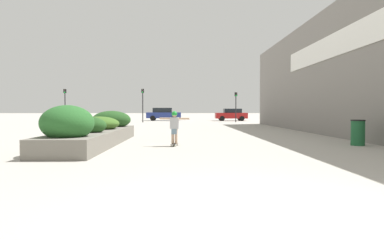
{
  "coord_description": "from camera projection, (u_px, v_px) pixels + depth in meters",
  "views": [
    {
      "loc": [
        -0.86,
        -4.43,
        1.37
      ],
      "look_at": [
        -0.41,
        13.59,
        0.85
      ],
      "focal_mm": 32.0,
      "sensor_mm": 36.0,
      "label": 1
    }
  ],
  "objects": [
    {
      "name": "ground_plane",
      "position": [
        249.0,
        215.0,
        4.49
      ],
      "size": [
        300.0,
        300.0,
        0.0
      ],
      "primitive_type": "plane",
      "color": "#ADA89E"
    },
    {
      "name": "building_wall_right",
      "position": [
        345.0,
        68.0,
        16.82
      ],
      "size": [
        0.67,
        34.56,
        6.86
      ],
      "color": "gray",
      "rests_on": "ground_plane"
    },
    {
      "name": "planter_box",
      "position": [
        95.0,
        130.0,
        13.53
      ],
      "size": [
        1.86,
        8.78,
        1.53
      ],
      "color": "slate",
      "rests_on": "ground_plane"
    },
    {
      "name": "skateboard",
      "position": [
        174.0,
        144.0,
        13.09
      ],
      "size": [
        0.29,
        0.6,
        0.09
      ],
      "rotation": [
        0.0,
        0.0,
        -0.2
      ],
      "color": "black",
      "rests_on": "ground_plane"
    },
    {
      "name": "skateboarder",
      "position": [
        174.0,
        124.0,
        13.07
      ],
      "size": [
        1.15,
        0.3,
        1.25
      ],
      "rotation": [
        0.0,
        0.0,
        -0.2
      ],
      "color": "tan",
      "rests_on": "skateboard"
    },
    {
      "name": "trash_bin",
      "position": [
        358.0,
        133.0,
        13.25
      ],
      "size": [
        0.54,
        0.54,
        1.0
      ],
      "color": "#1E5B33",
      "rests_on": "ground_plane"
    },
    {
      "name": "car_leftmost",
      "position": [
        164.0,
        114.0,
        44.73
      ],
      "size": [
        4.47,
        2.04,
        1.67
      ],
      "rotation": [
        0.0,
        0.0,
        -1.57
      ],
      "color": "navy",
      "rests_on": "ground_plane"
    },
    {
      "name": "car_center_left",
      "position": [
        231.0,
        114.0,
        44.11
      ],
      "size": [
        4.04,
        2.04,
        1.56
      ],
      "rotation": [
        0.0,
        0.0,
        1.57
      ],
      "color": "maroon",
      "rests_on": "ground_plane"
    },
    {
      "name": "traffic_light_left",
      "position": [
        143.0,
        100.0,
        38.37
      ],
      "size": [
        0.28,
        0.3,
        3.76
      ],
      "color": "black",
      "rests_on": "ground_plane"
    },
    {
      "name": "traffic_light_right",
      "position": [
        236.0,
        102.0,
        38.99
      ],
      "size": [
        0.28,
        0.3,
        3.41
      ],
      "color": "black",
      "rests_on": "ground_plane"
    },
    {
      "name": "traffic_light_far_left",
      "position": [
        65.0,
        100.0,
        37.94
      ],
      "size": [
        0.28,
        0.3,
        3.72
      ],
      "color": "black",
      "rests_on": "ground_plane"
    }
  ]
}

